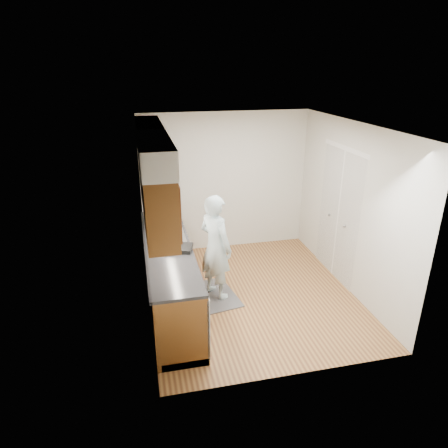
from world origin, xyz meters
name	(u,v)px	position (x,y,z in m)	size (l,w,h in m)	color
floor	(251,293)	(0.00, 0.00, 0.00)	(3.50, 3.50, 0.00)	#A1743D
ceiling	(256,126)	(0.00, 0.00, 2.50)	(3.50, 3.50, 0.00)	white
wall_left	(144,225)	(-1.50, 0.00, 1.25)	(0.02, 3.50, 2.50)	beige
wall_right	(350,208)	(1.50, 0.00, 1.25)	(0.02, 3.50, 2.50)	beige
wall_back	(225,183)	(0.00, 1.75, 1.25)	(3.00, 0.02, 2.50)	beige
counter	(170,273)	(-1.20, 0.00, 0.49)	(0.64, 2.80, 1.30)	brown
upper_cabinets	(154,172)	(-1.33, 0.05, 1.95)	(0.47, 2.80, 1.21)	brown
closet_door	(338,216)	(1.49, 0.30, 1.02)	(0.02, 1.22, 2.05)	silver
floor_mat	(216,294)	(-0.53, 0.07, 0.01)	(0.53, 0.91, 0.02)	#58585A
person	(216,240)	(-0.53, 0.07, 0.90)	(0.63, 0.42, 1.77)	#A7C3CC
soap_bottle_a	(158,220)	(-1.29, 0.55, 1.09)	(0.12, 0.12, 0.30)	silver
soap_bottle_b	(171,217)	(-1.07, 0.81, 1.03)	(0.08, 0.08, 0.18)	silver
soda_can	(169,221)	(-1.13, 0.73, 0.99)	(0.06, 0.06, 0.11)	maroon
steel_can	(168,225)	(-1.15, 0.56, 0.99)	(0.06, 0.06, 0.11)	#A5A5AA
dish_rack	(179,248)	(-1.07, -0.21, 0.97)	(0.34, 0.28, 0.05)	black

